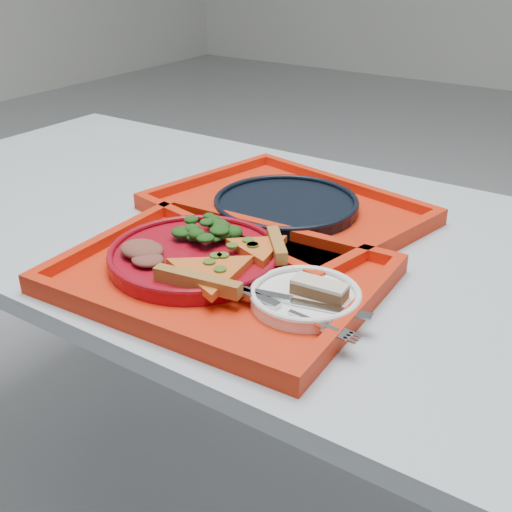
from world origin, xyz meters
name	(u,v)px	position (x,y,z in m)	size (l,w,h in m)	color
table	(243,260)	(0.00, 0.00, 0.68)	(1.60, 0.80, 0.75)	#A8B2BD
tray_main	(220,279)	(0.10, -0.20, 0.76)	(0.45, 0.35, 0.01)	red
tray_far	(286,213)	(0.05, 0.07, 0.76)	(0.45, 0.35, 0.01)	red
dinner_plate	(195,258)	(0.04, -0.19, 0.77)	(0.26, 0.26, 0.02)	maroon
side_plate	(305,299)	(0.24, -0.20, 0.77)	(0.15, 0.15, 0.01)	white
navy_plate	(286,206)	(0.05, 0.07, 0.77)	(0.26, 0.26, 0.02)	black
pizza_slice_a	(211,270)	(0.11, -0.23, 0.79)	(0.15, 0.13, 0.02)	orange
pizza_slice_b	(259,246)	(0.12, -0.13, 0.79)	(0.11, 0.10, 0.02)	orange
salad_heap	(205,225)	(0.02, -0.13, 0.80)	(0.09, 0.08, 0.04)	black
meat_portion	(142,249)	(-0.01, -0.24, 0.79)	(0.07, 0.06, 0.02)	brown
dessert_bar	(319,289)	(0.26, -0.19, 0.79)	(0.08, 0.04, 0.02)	#4D2919
knife	(303,302)	(0.25, -0.22, 0.78)	(0.18, 0.02, 0.01)	silver
fork	(288,310)	(0.25, -0.25, 0.78)	(0.18, 0.02, 0.01)	silver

